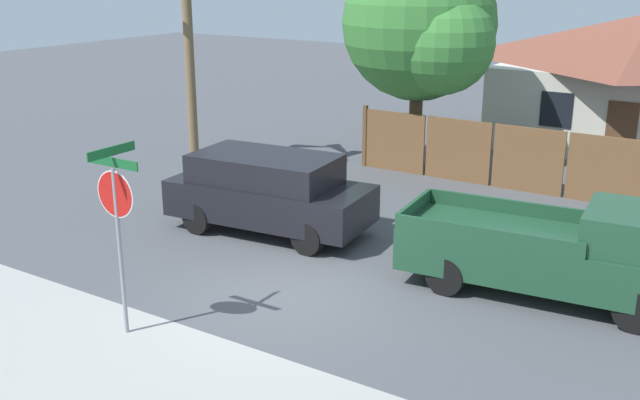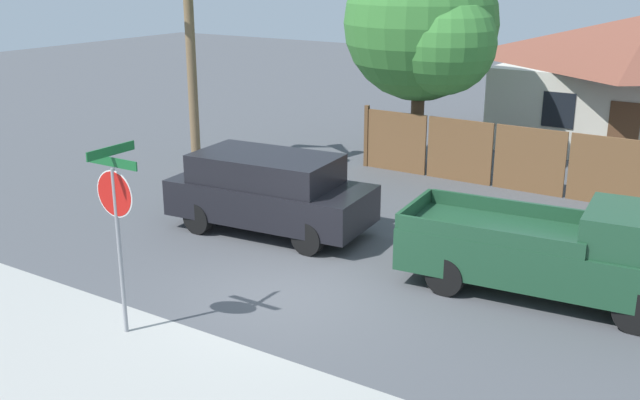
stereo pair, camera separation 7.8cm
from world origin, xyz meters
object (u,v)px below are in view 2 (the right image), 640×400
object	(u,v)px
palm_tree	(188,6)
red_suv	(270,191)
orange_pickup	(562,252)
oak_tree	(426,28)
stop_sign	(116,207)

from	to	relation	value
palm_tree	red_suv	distance (m)	7.09
red_suv	orange_pickup	bearing A→B (deg)	-5.33
red_suv	orange_pickup	world-z (taller)	orange_pickup
oak_tree	stop_sign	distance (m)	12.61
red_suv	stop_sign	xyz separation A→B (m)	(0.92, -5.32, 1.23)
oak_tree	stop_sign	bearing A→B (deg)	-87.67
red_suv	stop_sign	bearing A→B (deg)	-85.78
red_suv	orange_pickup	size ratio (longest dim) A/B	0.87
orange_pickup	stop_sign	bearing A→B (deg)	-142.52
orange_pickup	stop_sign	distance (m)	7.94
stop_sign	oak_tree	bearing A→B (deg)	91.71
stop_sign	palm_tree	bearing A→B (deg)	124.72
red_suv	stop_sign	world-z (taller)	stop_sign
oak_tree	palm_tree	size ratio (longest dim) A/B	1.17
oak_tree	orange_pickup	distance (m)	10.00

